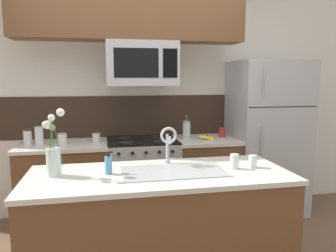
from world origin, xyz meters
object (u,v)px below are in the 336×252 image
(french_press, at_px, (186,130))
(flower_vase, at_px, (53,155))
(storage_jar_short, at_px, (62,139))
(drinking_glass, at_px, (234,161))
(storage_jar_tall, at_px, (28,137))
(sink_faucet, at_px, (168,140))
(coffee_tin, at_px, (222,132))
(spare_glass, at_px, (253,161))
(dish_soap_bottle, at_px, (108,165))
(refrigerator, at_px, (266,137))
(storage_jar_medium, at_px, (39,136))
(stove_range, at_px, (143,180))
(banana_bunch, at_px, (207,137))
(storage_jar_squat, at_px, (96,138))
(microwave, at_px, (142,64))

(french_press, xyz_separation_m, flower_vase, (-1.28, -1.25, 0.05))
(storage_jar_short, height_order, drinking_glass, drinking_glass)
(storage_jar_tall, relative_size, sink_faucet, 0.53)
(coffee_tin, height_order, flower_vase, flower_vase)
(spare_glass, bearing_deg, dish_soap_bottle, 177.83)
(refrigerator, xyz_separation_m, storage_jar_medium, (-2.56, -0.03, 0.11))
(refrigerator, height_order, french_press, refrigerator)
(storage_jar_medium, xyz_separation_m, dish_soap_bottle, (0.68, -1.20, -0.03))
(drinking_glass, bearing_deg, coffee_tin, 73.19)
(refrigerator, distance_m, french_press, 0.98)
(stove_range, bearing_deg, banana_bunch, -4.83)
(storage_jar_squat, distance_m, coffee_tin, 1.44)
(banana_bunch, height_order, spare_glass, spare_glass)
(storage_jar_short, relative_size, dish_soap_bottle, 0.68)
(refrigerator, bearing_deg, stove_range, -179.23)
(drinking_glass, height_order, spare_glass, drinking_glass)
(spare_glass, bearing_deg, sink_faucet, 161.54)
(banana_bunch, height_order, dish_soap_bottle, dish_soap_bottle)
(coffee_tin, bearing_deg, flower_vase, -144.16)
(storage_jar_squat, bearing_deg, spare_glass, -46.87)
(storage_jar_medium, xyz_separation_m, french_press, (1.59, 0.07, 0.00))
(storage_jar_short, xyz_separation_m, storage_jar_squat, (0.35, 0.02, -0.01))
(stove_range, height_order, microwave, microwave)
(storage_jar_squat, bearing_deg, sink_faucet, -61.69)
(banana_bunch, bearing_deg, dish_soap_bottle, -134.08)
(storage_jar_short, xyz_separation_m, flower_vase, (0.08, -1.19, 0.10))
(spare_glass, xyz_separation_m, flower_vase, (-1.47, 0.07, 0.11))
(storage_jar_short, distance_m, sink_faucet, 1.41)
(stove_range, relative_size, dish_soap_bottle, 5.64)
(french_press, height_order, spare_glass, french_press)
(sink_faucet, bearing_deg, storage_jar_medium, 138.02)
(storage_jar_squat, bearing_deg, drinking_glass, -50.80)
(microwave, distance_m, storage_jar_tall, 1.40)
(refrigerator, xyz_separation_m, coffee_tin, (-0.54, 0.03, 0.07))
(microwave, relative_size, refrigerator, 0.42)
(spare_glass, bearing_deg, storage_jar_medium, 144.95)
(sink_faucet, bearing_deg, spare_glass, -18.46)
(refrigerator, xyz_separation_m, storage_jar_short, (-2.33, -0.02, 0.07))
(storage_jar_tall, height_order, french_press, french_press)
(storage_jar_medium, xyz_separation_m, coffee_tin, (2.01, 0.06, -0.04))
(sink_faucet, bearing_deg, coffee_tin, 51.78)
(sink_faucet, relative_size, spare_glass, 3.15)
(microwave, distance_m, storage_jar_medium, 1.30)
(sink_faucet, distance_m, spare_glass, 0.67)
(stove_range, xyz_separation_m, flower_vase, (-0.76, -1.19, 0.60))
(coffee_tin, bearing_deg, refrigerator, -3.18)
(dish_soap_bottle, height_order, drinking_glass, dish_soap_bottle)
(storage_jar_medium, bearing_deg, storage_jar_tall, 163.76)
(banana_bunch, distance_m, drinking_glass, 1.21)
(refrigerator, height_order, storage_jar_tall, refrigerator)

